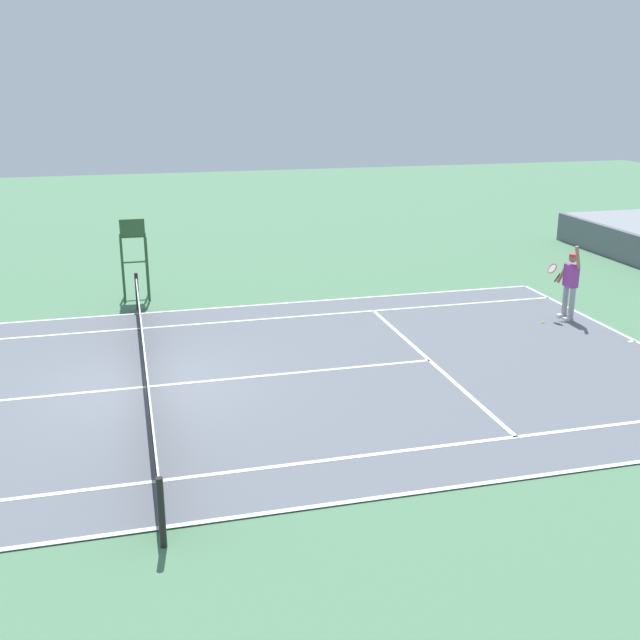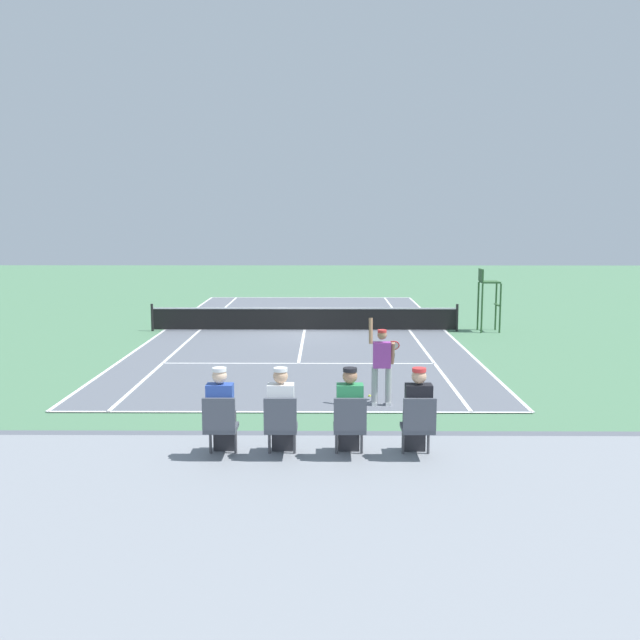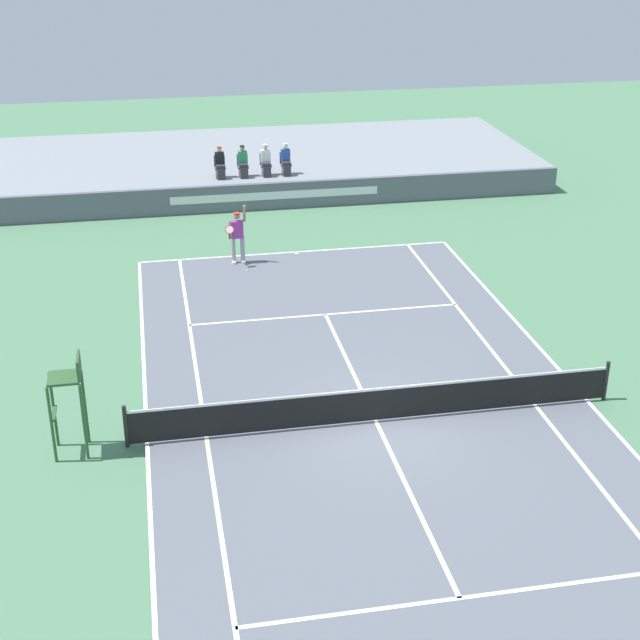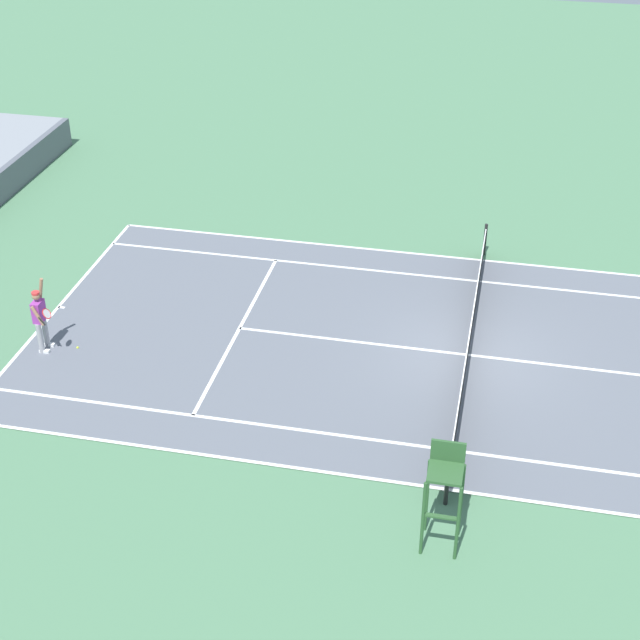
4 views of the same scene
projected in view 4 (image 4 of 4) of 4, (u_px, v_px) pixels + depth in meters
The scene contains 6 objects.
ground_plane at pixel (468, 356), 26.17m from camera, with size 80.00×80.00×0.00m, color #4C7A56.
court at pixel (468, 355), 26.17m from camera, with size 11.08×23.88×0.03m.
net at pixel (470, 339), 25.90m from camera, with size 11.98×0.10×1.07m.
tennis_player at pixel (40, 319), 25.90m from camera, with size 0.76×0.62×2.08m.
tennis_ball at pixel (78, 348), 26.44m from camera, with size 0.07×0.07×0.07m, color #D1E533.
umpire_chair at pixel (445, 485), 19.45m from camera, with size 0.77×0.77×2.44m.
Camera 4 is at (-22.08, -0.67, 14.63)m, focal length 54.56 mm.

